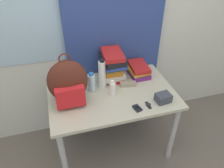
% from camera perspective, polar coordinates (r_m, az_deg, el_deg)
% --- Properties ---
extents(wall_back, '(6.00, 0.06, 2.50)m').
position_cam_1_polar(wall_back, '(2.11, -3.62, 16.63)').
color(wall_back, beige).
rests_on(wall_back, ground_plane).
extents(curtain_blue, '(0.97, 0.04, 2.50)m').
position_cam_1_polar(curtain_blue, '(2.10, 0.79, 16.54)').
color(curtain_blue, navy).
rests_on(curtain_blue, ground_plane).
extents(desk, '(1.14, 0.73, 0.72)m').
position_cam_1_polar(desk, '(2.05, -0.00, -4.36)').
color(desk, '#B7B299').
rests_on(desk, ground_plane).
extents(backpack, '(0.33, 0.23, 0.46)m').
position_cam_1_polar(backpack, '(1.82, -11.42, 0.29)').
color(backpack, '#512319').
rests_on(backpack, desk).
extents(book_stack_left, '(0.22, 0.29, 0.30)m').
position_cam_1_polar(book_stack_left, '(2.08, 0.15, 4.98)').
color(book_stack_left, red).
rests_on(book_stack_left, desk).
extents(book_stack_center, '(0.19, 0.27, 0.11)m').
position_cam_1_polar(book_stack_center, '(2.22, 6.86, 3.76)').
color(book_stack_center, '#6B2370').
rests_on(book_stack_center, desk).
extents(water_bottle, '(0.07, 0.07, 0.19)m').
position_cam_1_polar(water_bottle, '(1.98, -5.34, 0.42)').
color(water_bottle, silver).
rests_on(water_bottle, desk).
extents(sports_bottle, '(0.07, 0.07, 0.29)m').
position_cam_1_polar(sports_bottle, '(1.99, -2.58, 2.60)').
color(sports_bottle, white).
rests_on(sports_bottle, desk).
extents(sunscreen_bottle, '(0.05, 0.05, 0.14)m').
position_cam_1_polar(sunscreen_bottle, '(1.93, 0.04, -1.13)').
color(sunscreen_bottle, white).
rests_on(sunscreen_bottle, desk).
extents(cell_phone, '(0.07, 0.09, 0.02)m').
position_cam_1_polar(cell_phone, '(1.83, 6.59, -6.29)').
color(cell_phone, black).
rests_on(cell_phone, desk).
extents(sunglasses_case, '(0.16, 0.08, 0.04)m').
position_cam_1_polar(sunglasses_case, '(2.07, 4.22, -0.01)').
color(sunglasses_case, gray).
rests_on(sunglasses_case, desk).
extents(camera_pouch, '(0.13, 0.11, 0.07)m').
position_cam_1_polar(camera_pouch, '(1.93, 13.24, -3.53)').
color(camera_pouch, '#383D47').
rests_on(camera_pouch, desk).
extents(wristwatch, '(0.04, 0.09, 0.01)m').
position_cam_1_polar(wristwatch, '(1.88, 9.47, -5.44)').
color(wristwatch, black).
rests_on(wristwatch, desk).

